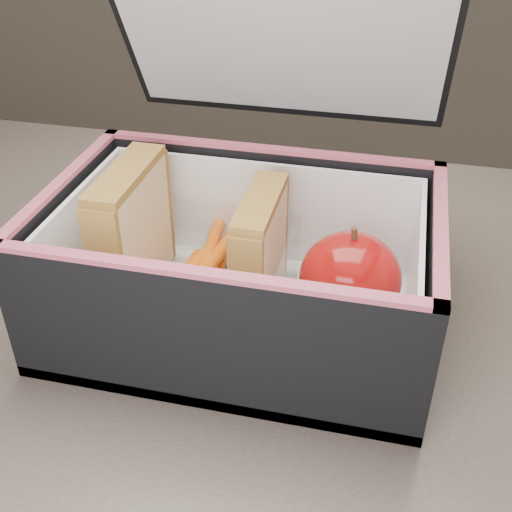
{
  "coord_description": "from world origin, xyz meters",
  "views": [
    {
      "loc": [
        0.04,
        -0.38,
        1.11
      ],
      "look_at": [
        -0.06,
        0.04,
        0.81
      ],
      "focal_mm": 45.0,
      "sensor_mm": 36.0,
      "label": 1
    }
  ],
  "objects": [
    {
      "name": "plastic_tub",
      "position": [
        -0.11,
        0.04,
        0.8
      ],
      "size": [
        0.16,
        0.11,
        0.06
      ],
      "primitive_type": null,
      "color": "white",
      "rests_on": "lunch_bag"
    },
    {
      "name": "sandwich_right",
      "position": [
        -0.06,
        0.04,
        0.82
      ],
      "size": [
        0.03,
        0.09,
        0.11
      ],
      "color": "#DDC086",
      "rests_on": "plastic_tub"
    },
    {
      "name": "carrot_sticks",
      "position": [
        -0.11,
        0.03,
        0.78
      ],
      "size": [
        0.05,
        0.16,
        0.03
      ],
      "color": "#CF4900",
      "rests_on": "plastic_tub"
    },
    {
      "name": "paper_napkin",
      "position": [
        0.01,
        0.04,
        0.77
      ],
      "size": [
        0.09,
        0.1,
        0.01
      ],
      "primitive_type": "cube",
      "rotation": [
        0.0,
        0.0,
        0.24
      ],
      "color": "white",
      "rests_on": "lunch_bag"
    },
    {
      "name": "red_apple",
      "position": [
        0.02,
        0.03,
        0.81
      ],
      "size": [
        0.1,
        0.1,
        0.09
      ],
      "rotation": [
        0.0,
        0.0,
        -0.34
      ],
      "color": "maroon",
      "rests_on": "paper_napkin"
    },
    {
      "name": "kitchen_table",
      "position": [
        0.0,
        0.0,
        0.66
      ],
      "size": [
        1.2,
        0.8,
        0.75
      ],
      "color": "#63554D",
      "rests_on": "ground"
    },
    {
      "name": "sandwich_left",
      "position": [
        -0.17,
        0.04,
        0.83
      ],
      "size": [
        0.03,
        0.11,
        0.12
      ],
      "color": "#DDC086",
      "rests_on": "plastic_tub"
    },
    {
      "name": "lunch_bag",
      "position": [
        -0.07,
        0.04,
        0.82
      ],
      "size": [
        0.31,
        0.3,
        0.29
      ],
      "color": "black",
      "rests_on": "kitchen_table"
    }
  ]
}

